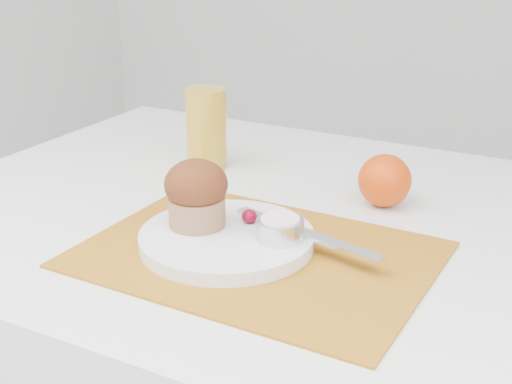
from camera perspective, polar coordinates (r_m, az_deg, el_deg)
The scene contains 10 objects.
placemat at distance 0.90m, azimuth 0.06°, elevation -5.02°, with size 0.43×0.32×0.00m, color #AB6917.
plate at distance 0.92m, azimuth -2.37°, elevation -3.77°, with size 0.23×0.23×0.02m, color white.
ramekin at distance 0.89m, azimuth 1.94°, elevation -2.99°, with size 0.06×0.06×0.03m, color silver.
cream at distance 0.89m, azimuth 1.95°, elevation -2.24°, with size 0.05×0.05×0.01m, color white.
raspberry_near at distance 0.94m, azimuth -0.53°, elevation -1.95°, with size 0.02×0.02×0.02m, color #510211.
raspberry_far at distance 0.92m, azimuth 1.05°, elevation -2.52°, with size 0.02×0.02×0.02m, color #5B0207.
butter_knife at distance 0.91m, azimuth 4.00°, elevation -3.33°, with size 0.23×0.02×0.01m, color silver.
orange at distance 1.06m, azimuth 10.25°, elevation 0.91°, with size 0.08×0.08×0.08m, color #DD4307.
juice_glass at distance 1.20m, azimuth -4.00°, elevation 5.11°, with size 0.07×0.07×0.14m, color gold.
muffin at distance 0.92m, azimuth -4.80°, elevation -0.09°, with size 0.09×0.09×0.09m.
Camera 1 is at (0.36, -0.80, 1.15)m, focal length 50.00 mm.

